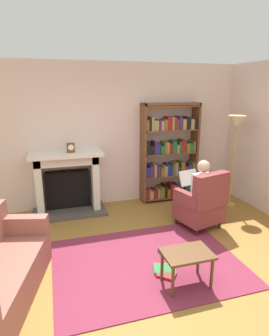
% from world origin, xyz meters
% --- Properties ---
extents(ground, '(14.00, 14.00, 0.00)m').
position_xyz_m(ground, '(0.00, 0.00, 0.00)').
color(ground, olive).
extents(back_wall, '(5.60, 0.10, 2.70)m').
position_xyz_m(back_wall, '(0.00, 2.55, 1.35)').
color(back_wall, beige).
rests_on(back_wall, ground).
extents(area_rug, '(2.40, 1.80, 0.01)m').
position_xyz_m(area_rug, '(0.00, 0.30, 0.01)').
color(area_rug, maroon).
rests_on(area_rug, ground).
extents(fireplace, '(1.31, 0.64, 1.14)m').
position_xyz_m(fireplace, '(-0.85, 2.30, 0.60)').
color(fireplace, '#4C4742').
rests_on(fireplace, ground).
extents(mantel_clock, '(0.14, 0.14, 0.16)m').
position_xyz_m(mantel_clock, '(-0.77, 2.20, 1.22)').
color(mantel_clock, brown).
rests_on(mantel_clock, fireplace).
extents(bookshelf, '(1.15, 0.32, 1.96)m').
position_xyz_m(bookshelf, '(1.18, 2.33, 0.96)').
color(bookshelf, brown).
rests_on(bookshelf, ground).
extents(armchair_reading, '(0.78, 0.76, 0.97)m').
position_xyz_m(armchair_reading, '(1.18, 0.99, 0.42)').
color(armchair_reading, '#331E14').
rests_on(armchair_reading, ground).
extents(seated_reader, '(0.45, 0.59, 1.14)m').
position_xyz_m(seated_reader, '(1.15, 1.11, 0.62)').
color(seated_reader, silver).
rests_on(seated_reader, ground).
extents(side_table, '(0.56, 0.39, 0.43)m').
position_xyz_m(side_table, '(0.29, -0.24, 0.36)').
color(side_table, brown).
rests_on(side_table, ground).
extents(scattered_books, '(0.50, 0.69, 0.04)m').
position_xyz_m(scattered_books, '(0.23, 0.17, 0.03)').
color(scattered_books, '#267233').
rests_on(scattered_books, area_rug).
extents(floor_lamp, '(0.32, 0.32, 1.75)m').
position_xyz_m(floor_lamp, '(2.18, 1.67, 1.48)').
color(floor_lamp, '#B7933F').
rests_on(floor_lamp, ground).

